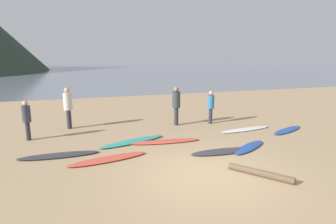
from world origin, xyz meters
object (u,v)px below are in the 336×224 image
surfboard_6 (246,129)px  person_3 (68,105)px  surfboard_5 (249,147)px  person_2 (211,104)px  driftwood_log (260,173)px  surfboard_4 (222,151)px  surfboard_3 (166,141)px  person_0 (176,103)px  surfboard_2 (132,141)px  surfboard_1 (108,159)px  surfboard_7 (287,130)px  person_1 (27,117)px  surfboard_0 (59,155)px

surfboard_6 → person_3: (-7.32, 2.45, 1.04)m
surfboard_5 → person_3: person_3 is taller
person_2 → driftwood_log: size_ratio=0.86×
surfboard_5 → person_2: 3.72m
surfboard_4 → surfboard_6: 3.17m
surfboard_3 → surfboard_6: 3.86m
person_0 → surfboard_3: bearing=178.0°
surfboard_6 → surfboard_2: bearing=176.0°
surfboard_4 → surfboard_1: bearing=174.5°
surfboard_2 → surfboard_3: bearing=-35.4°
surfboard_2 → surfboard_7: bearing=-22.1°
surfboard_1 → surfboard_2: surfboard_2 is taller
surfboard_3 → surfboard_2: bearing=167.8°
surfboard_3 → person_1: person_1 is taller
surfboard_5 → surfboard_6: size_ratio=0.78×
surfboard_4 → person_0: bearing=95.9°
surfboard_2 → person_3: 3.74m
surfboard_7 → driftwood_log: bearing=-160.8°
person_2 → person_3: (-6.34, 0.95, 0.16)m
surfboard_1 → person_1: person_1 is taller
surfboard_0 → person_3: (0.24, 3.48, 1.04)m
surfboard_0 → person_2: person_2 is taller
person_2 → driftwood_log: 5.90m
driftwood_log → surfboard_3: bearing=115.3°
surfboard_2 → person_3: size_ratio=1.47×
person_3 → surfboard_6: bearing=93.2°
surfboard_2 → person_1: 4.14m
surfboard_2 → driftwood_log: driftwood_log is taller
surfboard_3 → surfboard_5: 3.04m
surfboard_0 → person_1: size_ratio=1.66×
surfboard_3 → person_1: size_ratio=1.70×
person_1 → surfboard_6: bearing=175.4°
surfboard_5 → person_1: (-7.65, 3.26, 0.87)m
surfboard_7 → person_3: bearing=136.6°
driftwood_log → surfboard_7: bearing=43.8°
surfboard_3 → driftwood_log: bearing=-60.8°
surfboard_6 → person_0: bearing=140.0°
surfboard_3 → person_2: (2.82, 2.15, 0.87)m
surfboard_2 → surfboard_4: 3.36m
person_1 → person_2: (7.80, 0.35, -0.00)m
surfboard_1 → person_3: size_ratio=1.41×
surfboard_2 → driftwood_log: 4.88m
surfboard_2 → surfboard_5: (3.87, -1.81, -0.01)m
surfboard_2 → surfboard_6: bearing=-15.9°
surfboard_4 → surfboard_7: 4.22m
surfboard_7 → surfboard_0: bearing=158.0°
person_2 → surfboard_4: bearing=39.5°
surfboard_1 → person_2: 6.12m
surfboard_3 → person_2: person_2 is taller
surfboard_0 → surfboard_7: surfboard_0 is taller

